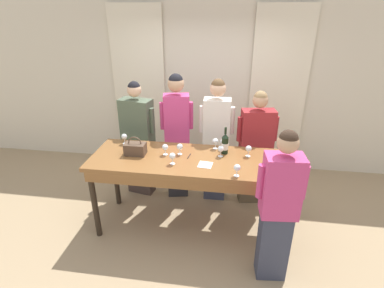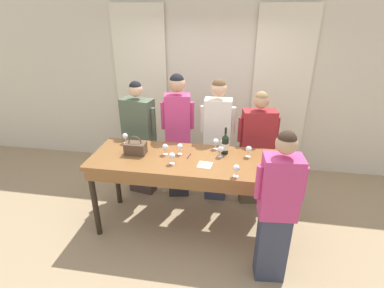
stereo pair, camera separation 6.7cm
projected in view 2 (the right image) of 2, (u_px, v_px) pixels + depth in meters
name	position (u px, v px, depth m)	size (l,w,h in m)	color
ground_plane	(191.00, 225.00, 3.96)	(18.00, 18.00, 0.00)	tan
wall_back	(209.00, 87.00, 5.00)	(12.00, 0.06, 2.80)	beige
curtain_panel_left	(142.00, 89.00, 5.14)	(0.88, 0.03, 2.69)	#EFE5C6
curtain_panel_right	(280.00, 95.00, 4.79)	(0.88, 0.03, 2.69)	#EFE5C6
tasting_bar	(190.00, 167.00, 3.56)	(2.40, 0.83, 1.00)	brown
wine_bottle	(225.00, 144.00, 3.61)	(0.08, 0.08, 0.34)	black
handbag	(136.00, 148.00, 3.62)	(0.25, 0.15, 0.23)	brown
wine_glass_front_left	(274.00, 168.00, 3.13)	(0.07, 0.07, 0.14)	white
wine_glass_front_mid	(249.00, 149.00, 3.54)	(0.07, 0.07, 0.14)	white
wine_glass_front_right	(165.00, 147.00, 3.59)	(0.07, 0.07, 0.14)	white
wine_glass_center_left	(172.00, 156.00, 3.38)	(0.07, 0.07, 0.14)	white
wine_glass_center_mid	(223.00, 143.00, 3.72)	(0.07, 0.07, 0.14)	white
wine_glass_center_right	(221.00, 149.00, 3.54)	(0.07, 0.07, 0.14)	white
wine_glass_back_left	(216.00, 142.00, 3.73)	(0.07, 0.07, 0.14)	white
wine_glass_back_mid	(125.00, 136.00, 3.89)	(0.07, 0.07, 0.14)	white
wine_glass_back_right	(180.00, 147.00, 3.60)	(0.07, 0.07, 0.14)	white
wine_glass_near_host	(236.00, 168.00, 3.13)	(0.07, 0.07, 0.14)	white
napkin	(205.00, 165.00, 3.39)	(0.17, 0.17, 0.00)	white
pen	(189.00, 156.00, 3.59)	(0.03, 0.13, 0.01)	black
guest_olive_jacket	(139.00, 139.00, 4.35)	(0.56, 0.31, 1.73)	#473833
guest_pink_top	(178.00, 134.00, 4.22)	(0.46, 0.28, 1.85)	#28282D
guest_cream_sweater	(217.00, 140.00, 4.15)	(0.47, 0.22, 1.80)	#383D51
guest_striped_shirt	(257.00, 149.00, 4.11)	(0.56, 0.29, 1.66)	brown
host_pouring	(277.00, 209.00, 2.87)	(0.47, 0.27, 1.68)	#383D51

